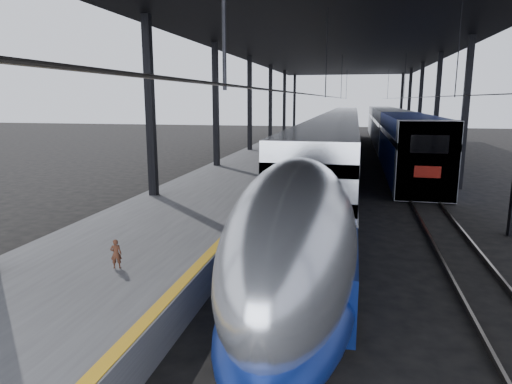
% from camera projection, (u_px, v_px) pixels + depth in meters
% --- Properties ---
extents(ground, '(160.00, 160.00, 0.00)m').
position_uv_depth(ground, '(252.00, 260.00, 15.49)').
color(ground, black).
rests_on(ground, ground).
extents(platform, '(6.00, 80.00, 1.00)m').
position_uv_depth(platform, '(264.00, 164.00, 35.28)').
color(platform, '#4C4C4F').
rests_on(platform, ground).
extents(yellow_strip, '(0.30, 80.00, 0.01)m').
position_uv_depth(yellow_strip, '(300.00, 158.00, 34.60)').
color(yellow_strip, gold).
rests_on(yellow_strip, platform).
extents(rails, '(6.52, 80.00, 0.16)m').
position_uv_depth(rails, '(370.00, 172.00, 33.71)').
color(rails, slate).
rests_on(rails, ground).
extents(canopy, '(18.00, 75.00, 9.47)m').
position_uv_depth(canopy, '(339.00, 46.00, 32.45)').
color(canopy, black).
rests_on(canopy, ground).
extents(tgv_train, '(2.93, 65.20, 4.21)m').
position_uv_depth(tgv_train, '(338.00, 143.00, 36.67)').
color(tgv_train, silver).
rests_on(tgv_train, ground).
extents(second_train, '(3.13, 56.05, 4.32)m').
position_uv_depth(second_train, '(390.00, 129.00, 49.57)').
color(second_train, navy).
rests_on(second_train, ground).
extents(child, '(0.34, 0.28, 0.79)m').
position_uv_depth(child, '(116.00, 254.00, 11.94)').
color(child, '#532B1B').
rests_on(child, platform).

